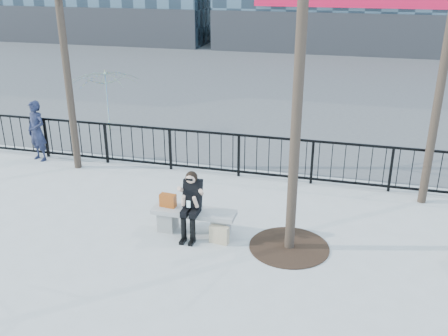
# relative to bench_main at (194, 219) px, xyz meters

# --- Properties ---
(ground) EXTENTS (120.00, 120.00, 0.00)m
(ground) POSITION_rel_bench_main_xyz_m (0.00, 0.00, -0.30)
(ground) COLOR #A4A59F
(ground) RESTS_ON ground
(street_surface) EXTENTS (60.00, 23.00, 0.01)m
(street_surface) POSITION_rel_bench_main_xyz_m (0.00, 15.00, -0.30)
(street_surface) COLOR #474747
(street_surface) RESTS_ON ground
(railing) EXTENTS (14.00, 0.06, 1.10)m
(railing) POSITION_rel_bench_main_xyz_m (0.00, 3.00, 0.25)
(railing) COLOR black
(railing) RESTS_ON ground
(tree_grate) EXTENTS (1.50, 1.50, 0.02)m
(tree_grate) POSITION_rel_bench_main_xyz_m (1.90, -0.10, -0.29)
(tree_grate) COLOR black
(tree_grate) RESTS_ON ground
(bench_main) EXTENTS (1.65, 0.46, 0.49)m
(bench_main) POSITION_rel_bench_main_xyz_m (0.00, 0.00, 0.00)
(bench_main) COLOR gray
(bench_main) RESTS_ON ground
(seated_woman) EXTENTS (0.50, 0.64, 1.34)m
(seated_woman) POSITION_rel_bench_main_xyz_m (0.00, -0.16, 0.37)
(seated_woman) COLOR black
(seated_woman) RESTS_ON ground
(handbag) EXTENTS (0.33, 0.18, 0.26)m
(handbag) POSITION_rel_bench_main_xyz_m (-0.54, 0.02, 0.32)
(handbag) COLOR #A34714
(handbag) RESTS_ON bench_main
(shopping_bag) EXTENTS (0.39, 0.19, 0.35)m
(shopping_bag) POSITION_rel_bench_main_xyz_m (0.59, -0.27, -0.13)
(shopping_bag) COLOR beige
(shopping_bag) RESTS_ON ground
(standing_man) EXTENTS (0.69, 0.56, 1.63)m
(standing_man) POSITION_rel_bench_main_xyz_m (-5.27, 2.74, 0.51)
(standing_man) COLOR black
(standing_man) RESTS_ON ground
(vendor_umbrella) EXTENTS (2.41, 2.44, 1.94)m
(vendor_umbrella) POSITION_rel_bench_main_xyz_m (-4.68, 5.58, 0.67)
(vendor_umbrella) COLOR #CFDA30
(vendor_umbrella) RESTS_ON ground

